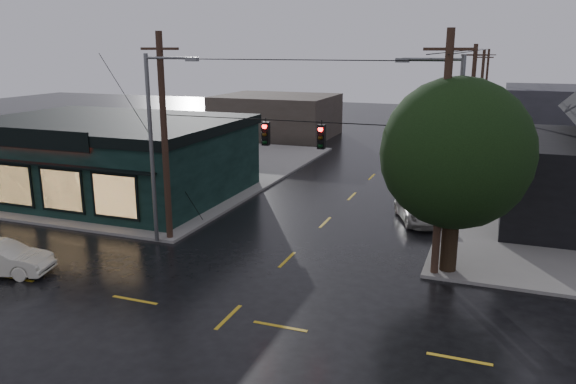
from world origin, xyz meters
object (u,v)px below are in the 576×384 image
at_px(corner_tree, 456,154).
at_px(utility_pole_nw, 170,240).
at_px(utility_pole_ne, 434,275).
at_px(suv_silver, 420,211).
at_px(sedan_cream, 0,259).

bearing_deg(corner_tree, utility_pole_nw, -177.88).
relative_size(utility_pole_ne, suv_silver, 2.29).
relative_size(corner_tree, utility_pole_nw, 0.81).
bearing_deg(utility_pole_ne, suv_silver, 102.45).
height_order(utility_pole_nw, suv_silver, utility_pole_nw).
bearing_deg(sedan_cream, corner_tree, -83.34).
height_order(corner_tree, utility_pole_ne, corner_tree).
relative_size(corner_tree, utility_pole_ne, 0.81).
relative_size(corner_tree, sedan_cream, 1.92).
height_order(corner_tree, utility_pole_nw, corner_tree).
bearing_deg(utility_pole_ne, corner_tree, 45.00).
bearing_deg(utility_pole_ne, sedan_cream, -159.93).
xyz_separation_m(corner_tree, suv_silver, (-2.15, 6.97, -4.59)).
distance_m(corner_tree, utility_pole_ne, 5.26).
xyz_separation_m(utility_pole_nw, suv_silver, (11.35, 7.47, 0.62)).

